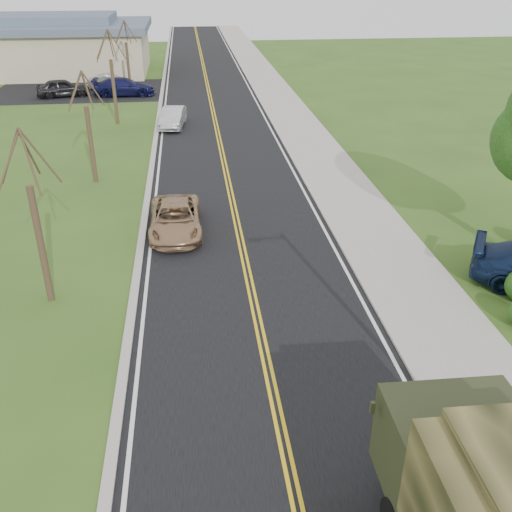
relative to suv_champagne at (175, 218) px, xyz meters
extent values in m
cube|color=black|center=(2.70, 24.94, -0.65)|extent=(8.00, 120.00, 0.01)
cube|color=#9E998E|center=(6.85, 24.94, -0.59)|extent=(0.30, 120.00, 0.12)
cube|color=#9E998E|center=(8.60, 24.94, -0.60)|extent=(3.20, 120.00, 0.10)
cube|color=#9E998E|center=(-1.45, 24.94, -0.60)|extent=(0.30, 120.00, 0.10)
cylinder|color=#38281C|center=(-4.30, -5.06, 1.45)|extent=(0.24, 0.24, 4.20)
cylinder|color=#38281C|center=(-3.83, -4.93, 4.47)|extent=(1.01, 0.33, 1.90)
cylinder|color=#38281C|center=(-4.27, -4.44, 4.40)|extent=(0.13, 1.29, 1.74)
cylinder|color=#38281C|center=(-4.76, -4.88, 4.47)|extent=(0.98, 0.43, 1.90)
cylinder|color=#38281C|center=(-4.69, -5.54, 4.40)|extent=(0.79, 1.05, 1.77)
cylinder|color=#38281C|center=(-4.04, -5.47, 4.47)|extent=(0.58, 0.90, 1.90)
cylinder|color=#38281C|center=(-4.30, 6.94, 1.33)|extent=(0.24, 0.24, 3.96)
cylinder|color=#38281C|center=(-3.85, 7.06, 4.18)|extent=(0.96, 0.32, 1.79)
cylinder|color=#38281C|center=(-4.27, 7.52, 4.11)|extent=(0.12, 1.22, 1.65)
cylinder|color=#38281C|center=(-4.74, 7.11, 4.18)|extent=(0.93, 0.41, 1.79)
cylinder|color=#38281C|center=(-4.67, 6.49, 4.11)|extent=(0.75, 0.99, 1.67)
cylinder|color=#38281C|center=(-4.05, 6.55, 4.18)|extent=(0.55, 0.85, 1.80)
cylinder|color=#38281C|center=(-4.30, 18.94, 1.57)|extent=(0.24, 0.24, 4.44)
cylinder|color=#38281C|center=(-3.80, 19.08, 4.77)|extent=(1.07, 0.35, 2.00)
cylinder|color=#38281C|center=(-4.27, 19.60, 4.68)|extent=(0.13, 1.36, 1.84)
cylinder|color=#38281C|center=(-4.79, 19.13, 4.77)|extent=(1.03, 0.46, 2.00)
cylinder|color=#38281C|center=(-4.71, 18.44, 4.68)|extent=(0.83, 1.10, 1.87)
cylinder|color=#38281C|center=(-4.02, 18.51, 4.77)|extent=(0.61, 0.95, 2.01)
cylinder|color=#38281C|center=(-4.30, 30.94, 1.39)|extent=(0.24, 0.24, 4.08)
cylinder|color=#38281C|center=(-3.84, 31.07, 4.33)|extent=(0.99, 0.33, 1.84)
cylinder|color=#38281C|center=(-4.27, 31.54, 4.25)|extent=(0.13, 1.25, 1.69)
cylinder|color=#38281C|center=(-4.75, 31.12, 4.33)|extent=(0.95, 0.42, 1.85)
cylinder|color=#38281C|center=(-4.68, 30.48, 4.25)|extent=(0.77, 1.02, 1.72)
cylinder|color=#38281C|center=(-4.04, 30.54, 4.33)|extent=(0.57, 0.88, 1.85)
cube|color=tan|center=(-13.30, 40.94, 1.45)|extent=(20.00, 12.00, 4.20)
cube|color=#475466|center=(-13.30, 40.94, 3.85)|extent=(21.00, 13.00, 0.70)
cube|color=#475466|center=(-13.30, 40.94, 4.55)|extent=(14.00, 8.00, 0.90)
cube|color=black|center=(-7.30, 30.94, -0.64)|extent=(18.00, 10.00, 0.02)
cube|color=#2D331C|center=(5.66, -15.07, 1.47)|extent=(2.71, 2.17, 1.56)
cube|color=black|center=(5.67, -14.06, 1.69)|extent=(2.45, 0.13, 0.78)
imported|color=tan|center=(0.00, 0.00, 0.00)|extent=(2.18, 4.71, 1.31)
imported|color=silver|center=(-0.30, 17.61, 0.03)|extent=(1.98, 4.28, 1.36)
imported|color=black|center=(-9.78, 28.76, 0.10)|extent=(4.74, 2.81, 1.51)
imported|color=#A7A7AC|center=(-6.03, 31.43, 0.02)|extent=(4.18, 1.80, 1.34)
imported|color=#10123D|center=(-4.62, 28.57, 0.10)|extent=(5.22, 2.20, 1.51)
camera|label=1|loc=(0.82, -22.71, 9.91)|focal=40.00mm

